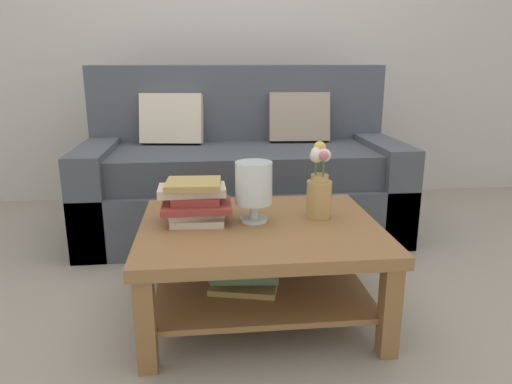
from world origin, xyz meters
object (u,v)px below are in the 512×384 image
object	(u,v)px
coffee_table	(259,250)
glass_hurricane_vase	(254,185)
book_stack_main	(195,201)
flower_pitcher	(319,187)
couch	(242,175)

from	to	relation	value
coffee_table	glass_hurricane_vase	size ratio (longest dim) A/B	3.87
coffee_table	glass_hurricane_vase	distance (m)	0.28
coffee_table	book_stack_main	xyz separation A→B (m)	(-0.27, 0.07, 0.21)
coffee_table	book_stack_main	size ratio (longest dim) A/B	3.27
coffee_table	flower_pitcher	size ratio (longest dim) A/B	3.03
glass_hurricane_vase	coffee_table	bearing A→B (deg)	-70.77
flower_pitcher	coffee_table	bearing A→B (deg)	-165.89
book_stack_main	flower_pitcher	xyz separation A→B (m)	(0.54, -0.00, 0.05)
glass_hurricane_vase	flower_pitcher	size ratio (longest dim) A/B	0.78
coffee_table	couch	bearing A→B (deg)	89.13
couch	book_stack_main	size ratio (longest dim) A/B	6.44
glass_hurricane_vase	flower_pitcher	world-z (taller)	flower_pitcher
book_stack_main	glass_hurricane_vase	bearing A→B (deg)	-6.22
coffee_table	flower_pitcher	world-z (taller)	flower_pitcher
coffee_table	book_stack_main	distance (m)	0.34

